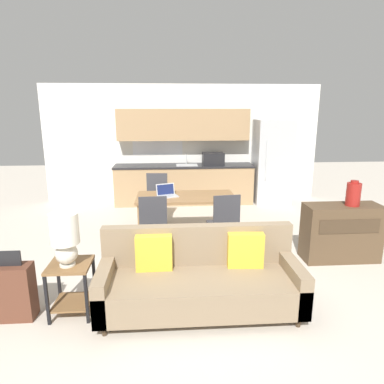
{
  "coord_description": "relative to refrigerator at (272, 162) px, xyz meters",
  "views": [
    {
      "loc": [
        -0.36,
        -3.44,
        2.18
      ],
      "look_at": [
        -0.01,
        1.5,
        0.95
      ],
      "focal_mm": 32.0,
      "sensor_mm": 36.0,
      "label": 1
    }
  ],
  "objects": [
    {
      "name": "ground_plane",
      "position": [
        -2.04,
        -4.23,
        -0.96
      ],
      "size": [
        20.0,
        20.0,
        0.0
      ],
      "primitive_type": "plane",
      "color": "beige"
    },
    {
      "name": "wall_back",
      "position": [
        -2.04,
        0.4,
        0.4
      ],
      "size": [
        6.4,
        0.07,
        2.7
      ],
      "color": "silver",
      "rests_on": "ground_plane"
    },
    {
      "name": "kitchen_counter",
      "position": [
        -2.02,
        0.1,
        -0.11
      ],
      "size": [
        3.17,
        0.65,
        2.15
      ],
      "color": "tan",
      "rests_on": "ground_plane"
    },
    {
      "name": "refrigerator",
      "position": [
        0.0,
        0.0,
        0.0
      ],
      "size": [
        0.81,
        0.73,
        1.91
      ],
      "color": "#B7BABC",
      "rests_on": "ground_plane"
    },
    {
      "name": "dining_table",
      "position": [
        -2.11,
        -2.13,
        -0.29
      ],
      "size": [
        1.64,
        0.81,
        0.73
      ],
      "color": "olive",
      "rests_on": "ground_plane"
    },
    {
      "name": "couch",
      "position": [
        -2.08,
        -4.28,
        -0.61
      ],
      "size": [
        2.15,
        0.8,
        0.89
      ],
      "color": "#3D2D1E",
      "rests_on": "ground_plane"
    },
    {
      "name": "side_table",
      "position": [
        -3.45,
        -4.28,
        -0.57
      ],
      "size": [
        0.43,
        0.43,
        0.58
      ],
      "color": "brown",
      "rests_on": "ground_plane"
    },
    {
      "name": "table_lamp",
      "position": [
        -3.46,
        -4.32,
        -0.06
      ],
      "size": [
        0.29,
        0.29,
        0.56
      ],
      "color": "silver",
      "rests_on": "side_table"
    },
    {
      "name": "credenza",
      "position": [
        0.09,
        -3.17,
        -0.54
      ],
      "size": [
        1.08,
        0.42,
        0.83
      ],
      "color": "brown",
      "rests_on": "ground_plane"
    },
    {
      "name": "vase",
      "position": [
        0.19,
        -3.2,
        0.04
      ],
      "size": [
        0.2,
        0.2,
        0.36
      ],
      "color": "maroon",
      "rests_on": "credenza"
    },
    {
      "name": "dining_chair_near_left",
      "position": [
        -2.63,
        -2.87,
        -0.43
      ],
      "size": [
        0.44,
        0.44,
        0.96
      ],
      "rotation": [
        0.0,
        0.0,
        3.2
      ],
      "color": "#38383D",
      "rests_on": "ground_plane"
    },
    {
      "name": "dining_chair_far_left",
      "position": [
        -2.63,
        -1.34,
        -0.43
      ],
      "size": [
        0.46,
        0.46,
        0.96
      ],
      "rotation": [
        0.0,
        0.0,
        -0.1
      ],
      "color": "#38383D",
      "rests_on": "ground_plane"
    },
    {
      "name": "dining_chair_near_right",
      "position": [
        -1.58,
        -2.88,
        -0.43
      ],
      "size": [
        0.47,
        0.47,
        0.96
      ],
      "rotation": [
        0.0,
        0.0,
        3.26
      ],
      "color": "#38383D",
      "rests_on": "ground_plane"
    },
    {
      "name": "laptop",
      "position": [
        -2.43,
        -2.1,
        -0.18
      ],
      "size": [
        0.39,
        0.35,
        0.2
      ],
      "rotation": [
        0.0,
        0.0,
        0.34
      ],
      "color": "#B7BABC",
      "rests_on": "dining_table"
    },
    {
      "name": "suitcase",
      "position": [
        -4.04,
        -4.34,
        -0.65
      ],
      "size": [
        0.42,
        0.22,
        0.76
      ],
      "color": "brown",
      "rests_on": "ground_plane"
    }
  ]
}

